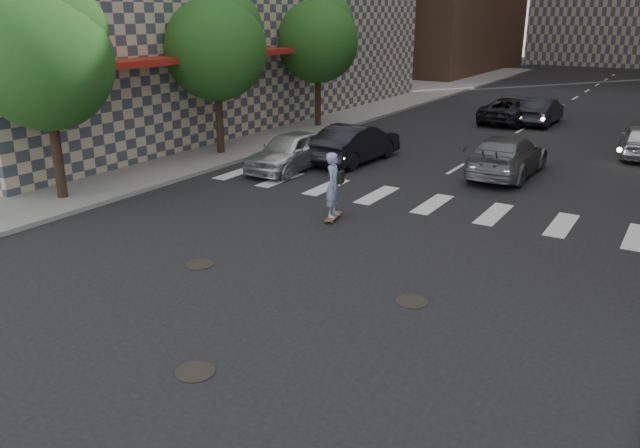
{
  "coord_description": "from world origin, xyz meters",
  "views": [
    {
      "loc": [
        7.92,
        -9.37,
        5.91
      ],
      "look_at": [
        0.9,
        2.15,
        1.3
      ],
      "focal_mm": 35.0,
      "sensor_mm": 36.0,
      "label": 1
    }
  ],
  "objects_px": {
    "tree_a": "(48,55)",
    "tree_b": "(219,44)",
    "tree_c": "(320,37)",
    "silver_sedan": "(290,151)",
    "traffic_car_b": "(507,156)",
    "traffic_car_c": "(511,110)",
    "skateboarder": "(334,185)",
    "traffic_car_e": "(541,111)",
    "traffic_car_a": "(356,143)"
  },
  "relations": [
    {
      "from": "traffic_car_b",
      "to": "tree_c",
      "type": "bearing_deg",
      "value": -24.06
    },
    {
      "from": "tree_b",
      "to": "skateboarder",
      "type": "xyz_separation_m",
      "value": [
        8.5,
        -5.16,
        -3.58
      ]
    },
    {
      "from": "tree_b",
      "to": "traffic_car_c",
      "type": "relative_size",
      "value": 1.31
    },
    {
      "from": "tree_c",
      "to": "silver_sedan",
      "type": "xyz_separation_m",
      "value": [
        3.95,
        -8.72,
        -3.89
      ]
    },
    {
      "from": "tree_a",
      "to": "silver_sedan",
      "type": "distance_m",
      "value": 9.16
    },
    {
      "from": "tree_b",
      "to": "skateboarder",
      "type": "relative_size",
      "value": 3.23
    },
    {
      "from": "traffic_car_c",
      "to": "traffic_car_b",
      "type": "bearing_deg",
      "value": 108.68
    },
    {
      "from": "tree_a",
      "to": "traffic_car_a",
      "type": "xyz_separation_m",
      "value": [
        5.47,
        9.86,
        -3.86
      ]
    },
    {
      "from": "skateboarder",
      "to": "traffic_car_c",
      "type": "xyz_separation_m",
      "value": [
        -0.16,
        19.89,
        -0.37
      ]
    },
    {
      "from": "tree_a",
      "to": "traffic_car_b",
      "type": "xyz_separation_m",
      "value": [
        11.41,
        10.86,
        -3.89
      ]
    },
    {
      "from": "tree_c",
      "to": "traffic_car_e",
      "type": "height_order",
      "value": "tree_c"
    },
    {
      "from": "tree_a",
      "to": "traffic_car_e",
      "type": "distance_m",
      "value": 25.48
    },
    {
      "from": "traffic_car_e",
      "to": "tree_b",
      "type": "bearing_deg",
      "value": 57.8
    },
    {
      "from": "tree_b",
      "to": "tree_c",
      "type": "height_order",
      "value": "same"
    },
    {
      "from": "tree_a",
      "to": "traffic_car_b",
      "type": "bearing_deg",
      "value": 43.59
    },
    {
      "from": "tree_b",
      "to": "traffic_car_e",
      "type": "bearing_deg",
      "value": 56.95
    },
    {
      "from": "tree_a",
      "to": "silver_sedan",
      "type": "height_order",
      "value": "tree_a"
    },
    {
      "from": "silver_sedan",
      "to": "skateboarder",
      "type": "bearing_deg",
      "value": -44.18
    },
    {
      "from": "silver_sedan",
      "to": "traffic_car_b",
      "type": "distance_m",
      "value": 8.27
    },
    {
      "from": "tree_b",
      "to": "silver_sedan",
      "type": "bearing_deg",
      "value": -10.3
    },
    {
      "from": "silver_sedan",
      "to": "traffic_car_b",
      "type": "relative_size",
      "value": 0.85
    },
    {
      "from": "skateboarder",
      "to": "traffic_car_c",
      "type": "distance_m",
      "value": 19.9
    },
    {
      "from": "traffic_car_a",
      "to": "traffic_car_c",
      "type": "distance_m",
      "value": 13.18
    },
    {
      "from": "tree_a",
      "to": "traffic_car_b",
      "type": "relative_size",
      "value": 1.27
    },
    {
      "from": "tree_c",
      "to": "traffic_car_a",
      "type": "distance_m",
      "value": 9.08
    },
    {
      "from": "tree_c",
      "to": "traffic_car_e",
      "type": "relative_size",
      "value": 1.5
    },
    {
      "from": "skateboarder",
      "to": "silver_sedan",
      "type": "distance_m",
      "value": 6.37
    },
    {
      "from": "traffic_car_c",
      "to": "silver_sedan",
      "type": "bearing_deg",
      "value": 78.33
    },
    {
      "from": "skateboarder",
      "to": "traffic_car_b",
      "type": "distance_m",
      "value": 8.54
    },
    {
      "from": "traffic_car_a",
      "to": "skateboarder",
      "type": "bearing_deg",
      "value": 116.63
    },
    {
      "from": "tree_b",
      "to": "tree_c",
      "type": "bearing_deg",
      "value": 90.0
    },
    {
      "from": "tree_b",
      "to": "traffic_car_b",
      "type": "relative_size",
      "value": 1.27
    },
    {
      "from": "tree_c",
      "to": "silver_sedan",
      "type": "relative_size",
      "value": 1.5
    },
    {
      "from": "skateboarder",
      "to": "traffic_car_e",
      "type": "distance_m",
      "value": 20.38
    },
    {
      "from": "silver_sedan",
      "to": "traffic_car_a",
      "type": "distance_m",
      "value": 2.99
    },
    {
      "from": "traffic_car_b",
      "to": "traffic_car_e",
      "type": "bearing_deg",
      "value": -82.68
    },
    {
      "from": "traffic_car_e",
      "to": "tree_c",
      "type": "bearing_deg",
      "value": 36.83
    },
    {
      "from": "traffic_car_b",
      "to": "traffic_car_e",
      "type": "relative_size",
      "value": 1.18
    },
    {
      "from": "tree_b",
      "to": "tree_c",
      "type": "xyz_separation_m",
      "value": [
        0.0,
        8.0,
        0.0
      ]
    },
    {
      "from": "tree_a",
      "to": "tree_b",
      "type": "bearing_deg",
      "value": 90.0
    },
    {
      "from": "traffic_car_a",
      "to": "traffic_car_b",
      "type": "relative_size",
      "value": 0.92
    },
    {
      "from": "tree_c",
      "to": "silver_sedan",
      "type": "height_order",
      "value": "tree_c"
    },
    {
      "from": "traffic_car_c",
      "to": "traffic_car_e",
      "type": "distance_m",
      "value": 1.59
    },
    {
      "from": "tree_b",
      "to": "traffic_car_b",
      "type": "bearing_deg",
      "value": 14.09
    },
    {
      "from": "tree_a",
      "to": "traffic_car_c",
      "type": "bearing_deg",
      "value": 69.85
    },
    {
      "from": "traffic_car_b",
      "to": "traffic_car_c",
      "type": "height_order",
      "value": "traffic_car_b"
    },
    {
      "from": "skateboarder",
      "to": "traffic_car_b",
      "type": "bearing_deg",
      "value": 58.1
    },
    {
      "from": "silver_sedan",
      "to": "traffic_car_e",
      "type": "bearing_deg",
      "value": 69.76
    },
    {
      "from": "skateboarder",
      "to": "traffic_car_c",
      "type": "height_order",
      "value": "skateboarder"
    },
    {
      "from": "tree_c",
      "to": "traffic_car_c",
      "type": "distance_m",
      "value": 11.42
    }
  ]
}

